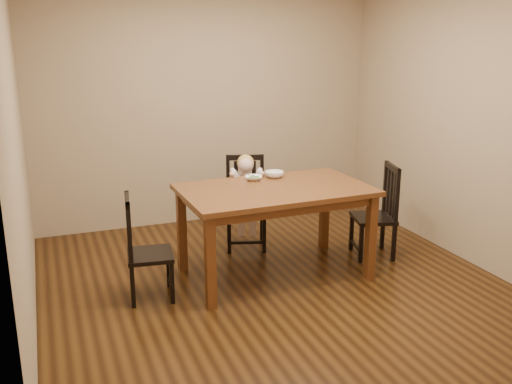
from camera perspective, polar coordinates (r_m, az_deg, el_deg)
name	(u,v)px	position (r m, az deg, el deg)	size (l,w,h in m)	color
room	(274,135)	(4.80, 1.82, 5.71)	(4.01, 4.01, 2.71)	#42260E
dining_table	(275,198)	(5.14, 1.90, -0.60)	(1.71, 1.06, 0.84)	#522B13
chair_child	(246,204)	(5.93, -1.04, -1.20)	(0.51, 0.50, 0.95)	black
chair_left	(144,250)	(4.86, -11.11, -5.68)	(0.42, 0.43, 0.90)	black
chair_right	(378,213)	(5.80, 12.12, -2.04)	(0.48, 0.49, 0.94)	black
toddler	(246,193)	(5.85, -1.03, -0.07)	(0.30, 0.38, 0.52)	silver
bowl_peas	(254,178)	(5.36, -0.24, 1.42)	(0.16, 0.16, 0.04)	white
bowl_veg	(274,174)	(5.47, 1.84, 1.78)	(0.18, 0.18, 0.06)	white
fork	(250,176)	(5.32, -0.56, 1.58)	(0.09, 0.10, 0.05)	silver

